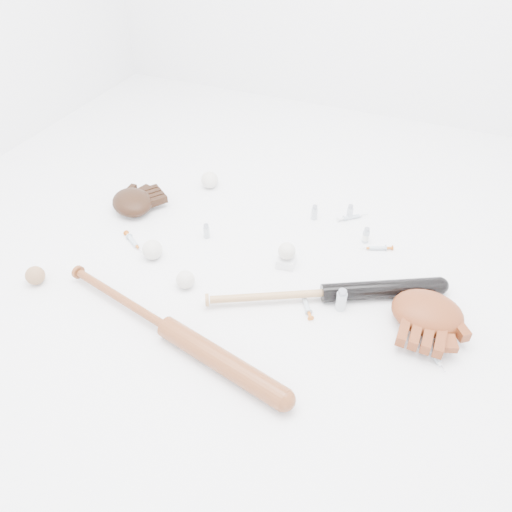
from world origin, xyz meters
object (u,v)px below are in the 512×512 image
at_px(pedestal, 286,261).
at_px(bat_wood, 167,327).
at_px(bat_dark, 325,293).
at_px(glove_dark, 132,202).

bearing_deg(pedestal, bat_wood, -116.44).
xyz_separation_m(bat_dark, pedestal, (-0.18, 0.12, -0.01)).
height_order(bat_wood, pedestal, bat_wood).
relative_size(bat_wood, glove_dark, 4.05).
relative_size(bat_dark, bat_wood, 0.91).
bearing_deg(glove_dark, pedestal, 29.29).
distance_m(glove_dark, pedestal, 0.73).
height_order(glove_dark, pedestal, glove_dark).
xyz_separation_m(glove_dark, pedestal, (0.73, -0.08, -0.02)).
bearing_deg(bat_wood, pedestal, 77.04).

